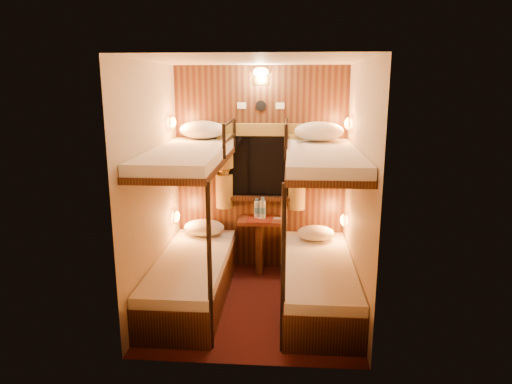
# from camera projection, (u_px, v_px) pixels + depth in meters

# --- Properties ---
(floor) EXTENTS (2.10, 2.10, 0.00)m
(floor) POSITION_uv_depth(u_px,v_px,m) (254.00, 303.00, 4.67)
(floor) COLOR #34130E
(floor) RESTS_ON ground
(ceiling) EXTENTS (2.10, 2.10, 0.00)m
(ceiling) POSITION_uv_depth(u_px,v_px,m) (254.00, 60.00, 4.12)
(ceiling) COLOR silver
(ceiling) RESTS_ON wall_back
(wall_back) EXTENTS (2.40, 0.00, 2.40)m
(wall_back) POSITION_uv_depth(u_px,v_px,m) (261.00, 170.00, 5.41)
(wall_back) COLOR #C6B293
(wall_back) RESTS_ON floor
(wall_front) EXTENTS (2.40, 0.00, 2.40)m
(wall_front) POSITION_uv_depth(u_px,v_px,m) (243.00, 221.00, 3.37)
(wall_front) COLOR #C6B293
(wall_front) RESTS_ON floor
(wall_left) EXTENTS (0.00, 2.40, 2.40)m
(wall_left) POSITION_uv_depth(u_px,v_px,m) (152.00, 188.00, 4.46)
(wall_left) COLOR #C6B293
(wall_left) RESTS_ON floor
(wall_right) EXTENTS (0.00, 2.40, 2.40)m
(wall_right) POSITION_uv_depth(u_px,v_px,m) (359.00, 191.00, 4.32)
(wall_right) COLOR #C6B293
(wall_right) RESTS_ON floor
(back_panel) EXTENTS (2.00, 0.03, 2.40)m
(back_panel) POSITION_uv_depth(u_px,v_px,m) (261.00, 170.00, 5.40)
(back_panel) COLOR black
(back_panel) RESTS_ON floor
(bunk_left) EXTENTS (0.72, 1.90, 1.82)m
(bunk_left) POSITION_uv_depth(u_px,v_px,m) (191.00, 248.00, 4.65)
(bunk_left) COLOR black
(bunk_left) RESTS_ON floor
(bunk_right) EXTENTS (0.72, 1.90, 1.82)m
(bunk_right) POSITION_uv_depth(u_px,v_px,m) (319.00, 251.00, 4.56)
(bunk_right) COLOR black
(bunk_right) RESTS_ON floor
(window) EXTENTS (1.00, 0.12, 0.79)m
(window) POSITION_uv_depth(u_px,v_px,m) (261.00, 172.00, 5.37)
(window) COLOR black
(window) RESTS_ON back_panel
(curtains) EXTENTS (1.10, 0.22, 1.00)m
(curtains) POSITION_uv_depth(u_px,v_px,m) (260.00, 165.00, 5.32)
(curtains) COLOR olive
(curtains) RESTS_ON back_panel
(back_fixtures) EXTENTS (0.54, 0.09, 0.48)m
(back_fixtures) POSITION_uv_depth(u_px,v_px,m) (261.00, 79.00, 5.12)
(back_fixtures) COLOR black
(back_fixtures) RESTS_ON back_panel
(reading_lamps) EXTENTS (2.00, 0.20, 1.25)m
(reading_lamps) POSITION_uv_depth(u_px,v_px,m) (259.00, 172.00, 5.06)
(reading_lamps) COLOR orange
(reading_lamps) RESTS_ON wall_left
(table) EXTENTS (0.50, 0.34, 0.66)m
(table) POSITION_uv_depth(u_px,v_px,m) (260.00, 238.00, 5.40)
(table) COLOR maroon
(table) RESTS_ON floor
(bottle_left) EXTENTS (0.07, 0.07, 0.26)m
(bottle_left) POSITION_uv_depth(u_px,v_px,m) (263.00, 209.00, 5.33)
(bottle_left) COLOR #99BFE5
(bottle_left) RESTS_ON table
(bottle_right) EXTENTS (0.07, 0.07, 0.23)m
(bottle_right) POSITION_uv_depth(u_px,v_px,m) (257.00, 209.00, 5.38)
(bottle_right) COLOR #99BFE5
(bottle_right) RESTS_ON table
(sachet_a) EXTENTS (0.08, 0.06, 0.01)m
(sachet_a) POSITION_uv_depth(u_px,v_px,m) (278.00, 218.00, 5.36)
(sachet_a) COLOR silver
(sachet_a) RESTS_ON table
(sachet_b) EXTENTS (0.10, 0.09, 0.01)m
(sachet_b) POSITION_uv_depth(u_px,v_px,m) (262.00, 218.00, 5.36)
(sachet_b) COLOR silver
(sachet_b) RESTS_ON table
(pillow_lower_left) EXTENTS (0.47, 0.34, 0.19)m
(pillow_lower_left) POSITION_uv_depth(u_px,v_px,m) (204.00, 227.00, 5.35)
(pillow_lower_left) COLOR silver
(pillow_lower_left) RESTS_ON bunk_left
(pillow_lower_right) EXTENTS (0.42, 0.30, 0.17)m
(pillow_lower_right) POSITION_uv_depth(u_px,v_px,m) (316.00, 233.00, 5.19)
(pillow_lower_right) COLOR silver
(pillow_lower_right) RESTS_ON bunk_right
(pillow_upper_left) EXTENTS (0.52, 0.37, 0.20)m
(pillow_upper_left) POSITION_uv_depth(u_px,v_px,m) (202.00, 130.00, 5.14)
(pillow_upper_left) COLOR silver
(pillow_upper_left) RESTS_ON bunk_left
(pillow_upper_right) EXTENTS (0.53, 0.38, 0.21)m
(pillow_upper_right) POSITION_uv_depth(u_px,v_px,m) (319.00, 131.00, 4.92)
(pillow_upper_right) COLOR silver
(pillow_upper_right) RESTS_ON bunk_right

